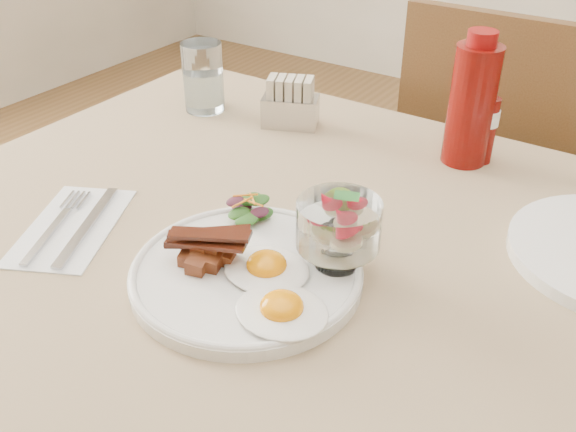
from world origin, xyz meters
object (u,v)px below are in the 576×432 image
at_px(sugar_caddy, 290,105).
at_px(table, 363,309).
at_px(hot_sauce_bottle, 486,126).
at_px(fruit_cup, 339,225).
at_px(ketchup_bottle, 472,103).
at_px(chair_far, 502,191).
at_px(main_plate, 247,274).
at_px(water_glass, 203,81).

bearing_deg(sugar_caddy, table, -65.99).
bearing_deg(hot_sauce_bottle, sugar_caddy, -170.58).
height_order(fruit_cup, ketchup_bottle, ketchup_bottle).
height_order(chair_far, main_plate, chair_far).
relative_size(fruit_cup, sugar_caddy, 0.91).
distance_m(table, sugar_caddy, 0.43).
relative_size(chair_far, fruit_cup, 9.20).
xyz_separation_m(ketchup_bottle, hot_sauce_bottle, (0.02, 0.01, -0.04)).
bearing_deg(hot_sauce_bottle, water_glass, -170.73).
height_order(fruit_cup, hot_sauce_bottle, hot_sauce_bottle).
height_order(table, water_glass, water_glass).
xyz_separation_m(chair_far, ketchup_bottle, (0.00, -0.34, 0.33)).
xyz_separation_m(hot_sauce_bottle, water_glass, (-0.51, -0.08, -0.01)).
xyz_separation_m(main_plate, fruit_cup, (0.08, 0.07, 0.06)).
relative_size(main_plate, sugar_caddy, 2.53).
xyz_separation_m(fruit_cup, sugar_caddy, (-0.29, 0.33, -0.03)).
bearing_deg(table, water_glass, 152.32).
relative_size(chair_far, ketchup_bottle, 4.42).
xyz_separation_m(fruit_cup, ketchup_bottle, (0.02, 0.37, 0.03)).
bearing_deg(sugar_caddy, ketchup_bottle, -15.72).
xyz_separation_m(table, hot_sauce_bottle, (0.03, 0.33, 0.15)).
distance_m(sugar_caddy, water_glass, 0.18).
height_order(hot_sauce_bottle, water_glass, same).
relative_size(table, water_glass, 10.48).
distance_m(table, chair_far, 0.68).
height_order(chair_far, fruit_cup, chair_far).
relative_size(hot_sauce_bottle, sugar_caddy, 1.14).
bearing_deg(table, hot_sauce_bottle, 84.98).
relative_size(table, chair_far, 1.43).
xyz_separation_m(table, water_glass, (-0.48, 0.25, 0.14)).
xyz_separation_m(table, fruit_cup, (-0.01, -0.05, 0.16)).
relative_size(ketchup_bottle, hot_sauce_bottle, 1.66).
bearing_deg(table, ketchup_bottle, 89.12).
relative_size(hot_sauce_bottle, water_glass, 1.00).
relative_size(ketchup_bottle, sugar_caddy, 1.90).
bearing_deg(water_glass, table, -27.68).
bearing_deg(water_glass, hot_sauce_bottle, 9.27).
distance_m(table, water_glass, 0.56).
bearing_deg(water_glass, fruit_cup, -33.39).
height_order(main_plate, ketchup_bottle, ketchup_bottle).
bearing_deg(chair_far, main_plate, -97.20).
height_order(fruit_cup, water_glass, water_glass).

